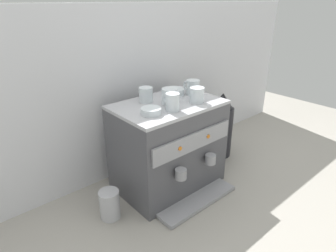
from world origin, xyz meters
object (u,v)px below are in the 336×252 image
Objects in this scene: ceramic_cup_3 at (145,95)px; milk_pitcher at (110,204)px; ceramic_cup_4 at (172,102)px; espresso_machine at (169,146)px; ceramic_cup_2 at (197,95)px; ceramic_bowl_0 at (151,111)px; ceramic_cup_1 at (192,87)px; coffee_grinder at (221,126)px; ceramic_cup_0 at (170,96)px; ceramic_bowl_1 at (173,92)px.

ceramic_cup_3 reaches higher than milk_pitcher.
espresso_machine is at bearing 58.16° from ceramic_cup_4.
milk_pitcher is at bearing 169.98° from ceramic_cup_4.
ceramic_bowl_0 is at bearing 176.92° from ceramic_cup_2.
ceramic_cup_1 reaches higher than ceramic_bowl_0.
ceramic_cup_4 is (-0.18, -0.01, 0.00)m from ceramic_cup_2.
ceramic_bowl_0 is (-0.16, -0.06, 0.26)m from espresso_machine.
ceramic_cup_4 is at bearing -167.38° from coffee_grinder.
ceramic_cup_0 reaches higher than coffee_grinder.
ceramic_bowl_0 is 0.22× the size of coffee_grinder.
ceramic_bowl_0 is at bearing -171.64° from coffee_grinder.
ceramic_bowl_1 is at bearing -1.18° from ceramic_cup_3.
ceramic_cup_0 reaches higher than ceramic_cup_2.
ceramic_bowl_1 is at bearing 92.71° from ceramic_cup_2.
ceramic_cup_2 is at bearing -30.91° from ceramic_cup_0.
ceramic_cup_4 is 0.11m from ceramic_bowl_0.
ceramic_cup_3 is (-0.20, 0.17, -0.00)m from ceramic_cup_2.
ceramic_cup_4 is at bearing -13.72° from ceramic_bowl_0.
ceramic_cup_4 is at bearing -133.49° from ceramic_bowl_1.
ceramic_cup_2 is 1.12× the size of ceramic_bowl_0.
ceramic_bowl_1 reaches higher than espresso_machine.
ceramic_cup_0 reaches higher than ceramic_bowl_0.
ceramic_cup_3 is at bearing 178.82° from ceramic_bowl_1.
ceramic_cup_0 is at bearing -52.22° from ceramic_cup_3.
ceramic_bowl_0 is at bearing -159.11° from espresso_machine.
ceramic_cup_0 is 0.19m from ceramic_cup_1.
ceramic_cup_2 is at bearing -31.44° from espresso_machine.
ceramic_cup_4 reaches higher than ceramic_bowl_0.
coffee_grinder is at bearing 8.36° from ceramic_bowl_0.
espresso_machine is 5.24× the size of ceramic_cup_2.
ceramic_bowl_1 is at bearing 140.97° from ceramic_cup_1.
ceramic_cup_4 reaches higher than milk_pitcher.
ceramic_bowl_0 reaches higher than espresso_machine.
ceramic_cup_2 is at bearing -3.08° from ceramic_bowl_0.
milk_pitcher is at bearing -176.24° from espresso_machine.
ceramic_bowl_0 is (-0.28, 0.02, -0.02)m from ceramic_cup_2.
ceramic_cup_2 and ceramic_cup_3 have the same top height.
ceramic_cup_3 is at bearing 61.29° from ceramic_bowl_0.
espresso_machine is 5.03× the size of ceramic_cup_4.
ceramic_cup_4 is 0.63m from coffee_grinder.
ceramic_cup_2 is 0.24× the size of coffee_grinder.
ceramic_cup_2 is 0.96× the size of ceramic_cup_4.
espresso_machine is 4.88× the size of ceramic_cup_1.
ceramic_bowl_0 is at bearing -150.88° from ceramic_bowl_1.
milk_pitcher is (-0.52, 0.05, -0.45)m from ceramic_cup_2.
ceramic_cup_3 is 0.76× the size of milk_pitcher.
ceramic_cup_0 is at bearing -41.04° from espresso_machine.
coffee_grinder is 0.88m from milk_pitcher.
ceramic_cup_0 is 1.10× the size of ceramic_cup_2.
espresso_machine is at bearing -141.44° from ceramic_bowl_1.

